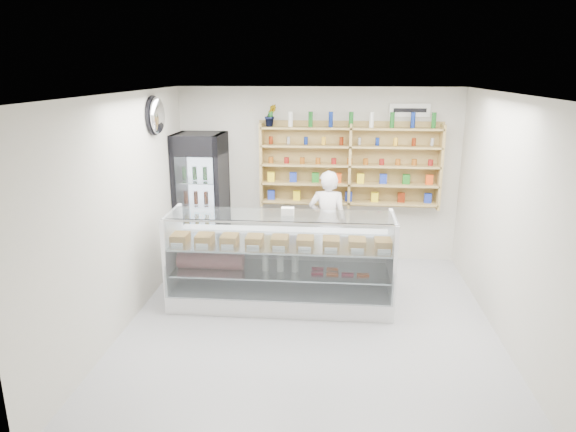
# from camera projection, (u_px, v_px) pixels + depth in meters

# --- Properties ---
(room) EXTENTS (5.00, 5.00, 5.00)m
(room) POSITION_uv_depth(u_px,v_px,m) (311.00, 218.00, 5.95)
(room) COLOR #9D9DA2
(room) RESTS_ON ground
(display_counter) EXTENTS (2.93, 0.88, 1.28)m
(display_counter) POSITION_uv_depth(u_px,v_px,m) (281.00, 280.00, 6.85)
(display_counter) COLOR white
(display_counter) RESTS_ON floor
(shop_worker) EXTENTS (0.60, 0.42, 1.60)m
(shop_worker) POSITION_uv_depth(u_px,v_px,m) (327.00, 221.00, 7.92)
(shop_worker) COLOR white
(shop_worker) RESTS_ON floor
(drinks_cooler) EXTENTS (0.78, 0.76, 2.10)m
(drinks_cooler) POSITION_uv_depth(u_px,v_px,m) (202.00, 199.00, 8.25)
(drinks_cooler) COLOR black
(drinks_cooler) RESTS_ON floor
(wall_shelving) EXTENTS (2.84, 0.28, 1.33)m
(wall_shelving) POSITION_uv_depth(u_px,v_px,m) (350.00, 166.00, 8.09)
(wall_shelving) COLOR tan
(wall_shelving) RESTS_ON back_wall
(potted_plant) EXTENTS (0.23, 0.21, 0.34)m
(potted_plant) POSITION_uv_depth(u_px,v_px,m) (271.00, 115.00, 7.99)
(potted_plant) COLOR #1E6626
(potted_plant) RESTS_ON wall_shelving
(security_mirror) EXTENTS (0.15, 0.50, 0.50)m
(security_mirror) POSITION_uv_depth(u_px,v_px,m) (157.00, 116.00, 6.99)
(security_mirror) COLOR silver
(security_mirror) RESTS_ON left_wall
(wall_sign) EXTENTS (0.62, 0.03, 0.20)m
(wall_sign) POSITION_uv_depth(u_px,v_px,m) (410.00, 110.00, 7.90)
(wall_sign) COLOR white
(wall_sign) RESTS_ON back_wall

